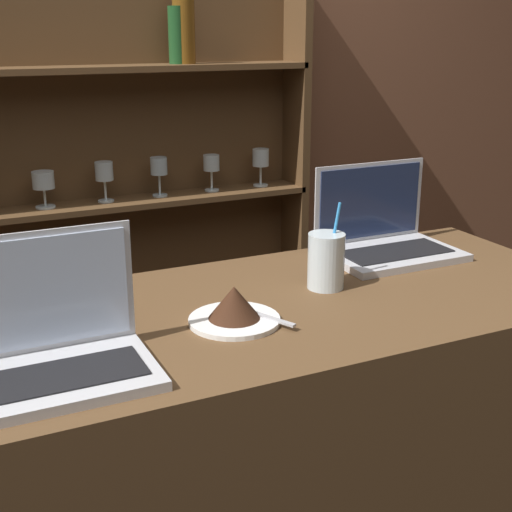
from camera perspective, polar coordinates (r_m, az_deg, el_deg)
The scene contains 6 objects.
back_wall at distance 2.52m, azimuth -13.12°, elevation 12.87°, with size 7.00×0.06×2.70m.
back_shelf at distance 2.52m, azimuth -12.02°, elevation 3.12°, with size 1.48×0.18×1.78m.
laptop_near at distance 1.24m, azimuth -15.43°, elevation -6.76°, with size 0.29×0.21×0.23m.
laptop_far at distance 1.85m, azimuth 10.22°, elevation 1.63°, with size 0.33×0.23×0.22m.
cake_plate at distance 1.40m, azimuth -1.74°, elevation -4.19°, with size 0.18×0.18×0.08m.
water_glass at distance 1.58m, azimuth 5.63°, elevation -0.39°, with size 0.08×0.08×0.19m.
Camera 1 is at (-0.55, -0.93, 1.55)m, focal length 50.00 mm.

